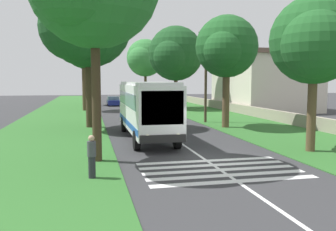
# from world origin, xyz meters

# --- Properties ---
(ground) EXTENTS (160.00, 160.00, 0.00)m
(ground) POSITION_xyz_m (0.00, 0.00, 0.00)
(ground) COLOR #333335
(grass_verge_left) EXTENTS (120.00, 8.00, 0.04)m
(grass_verge_left) POSITION_xyz_m (15.00, 8.20, 0.02)
(grass_verge_left) COLOR #2D6628
(grass_verge_left) RESTS_ON ground
(grass_verge_right) EXTENTS (120.00, 8.00, 0.04)m
(grass_verge_right) POSITION_xyz_m (15.00, -8.20, 0.02)
(grass_verge_right) COLOR #2D6628
(grass_verge_right) RESTS_ON ground
(centre_line) EXTENTS (110.00, 0.16, 0.01)m
(centre_line) POSITION_xyz_m (15.00, 0.00, 0.00)
(centre_line) COLOR silver
(centre_line) RESTS_ON ground
(coach_bus) EXTENTS (11.16, 2.62, 3.73)m
(coach_bus) POSITION_xyz_m (6.92, 1.80, 2.15)
(coach_bus) COLOR white
(coach_bus) RESTS_ON ground
(zebra_crossing) EXTENTS (4.05, 6.80, 0.01)m
(zebra_crossing) POSITION_xyz_m (-2.12, 0.00, 0.00)
(zebra_crossing) COLOR silver
(zebra_crossing) RESTS_ON ground
(trailing_car_0) EXTENTS (4.30, 1.78, 1.43)m
(trailing_car_0) POSITION_xyz_m (25.81, -1.91, 0.67)
(trailing_car_0) COLOR #B7A893
(trailing_car_0) RESTS_ON ground
(trailing_car_1) EXTENTS (4.30, 1.78, 1.43)m
(trailing_car_1) POSITION_xyz_m (32.39, -2.01, 0.67)
(trailing_car_1) COLOR silver
(trailing_car_1) RESTS_ON ground
(trailing_car_2) EXTENTS (4.30, 1.78, 1.43)m
(trailing_car_2) POSITION_xyz_m (38.62, 1.84, 0.67)
(trailing_car_2) COLOR navy
(trailing_car_2) RESTS_ON ground
(trailing_minibus_0) EXTENTS (6.00, 2.14, 2.53)m
(trailing_minibus_0) POSITION_xyz_m (47.80, -1.89, 1.55)
(trailing_minibus_0) COLOR #BFB299
(trailing_minibus_0) RESTS_ON ground
(roadside_tree_left_1) EXTENTS (5.51, 4.70, 10.00)m
(roadside_tree_left_1) POSITION_xyz_m (30.18, 6.12, 7.52)
(roadside_tree_left_1) COLOR #4C3826
(roadside_tree_left_1) RESTS_ON grass_verge_left
(roadside_tree_left_2) EXTENTS (8.48, 7.10, 11.78)m
(roadside_tree_left_2) POSITION_xyz_m (13.23, 5.67, 8.11)
(roadside_tree_left_2) COLOR #3D2D1E
(roadside_tree_left_2) RESTS_ON grass_verge_left
(roadside_tree_left_3) EXTENTS (5.89, 5.00, 10.30)m
(roadside_tree_left_3) POSITION_xyz_m (41.19, 5.42, 7.68)
(roadside_tree_left_3) COLOR #3D2D1E
(roadside_tree_left_3) RESTS_ON grass_verge_left
(roadside_tree_right_0) EXTENTS (8.94, 7.13, 11.56)m
(roadside_tree_right_0) POSITION_xyz_m (51.97, -4.96, 7.83)
(roadside_tree_right_0) COLOR #4C3826
(roadside_tree_right_0) RESTS_ON grass_verge_right
(roadside_tree_right_1) EXTENTS (5.83, 4.96, 8.97)m
(roadside_tree_right_1) POSITION_xyz_m (10.99, -5.24, 6.37)
(roadside_tree_right_1) COLOR brown
(roadside_tree_right_1) RESTS_ON grass_verge_right
(roadside_tree_right_2) EXTENTS (8.64, 7.23, 10.95)m
(roadside_tree_right_2) POSITION_xyz_m (30.55, -5.75, 7.17)
(roadside_tree_right_2) COLOR #4C3826
(roadside_tree_right_2) RESTS_ON grass_verge_right
(roadside_tree_right_3) EXTENTS (5.54, 4.72, 8.23)m
(roadside_tree_right_3) POSITION_xyz_m (0.46, -6.00, 5.80)
(roadside_tree_right_3) COLOR brown
(roadside_tree_right_3) RESTS_ON grass_verge_right
(utility_pole) EXTENTS (0.24, 1.40, 8.62)m
(utility_pole) POSITION_xyz_m (14.68, -4.88, 4.50)
(utility_pole) COLOR #473828
(utility_pole) RESTS_ON grass_verge_right
(roadside_wall) EXTENTS (70.00, 0.40, 1.02)m
(roadside_wall) POSITION_xyz_m (20.00, -11.60, 0.55)
(roadside_wall) COLOR #9E937F
(roadside_wall) RESTS_ON grass_verge_right
(roadside_building) EXTENTS (13.57, 10.11, 7.36)m
(roadside_building) POSITION_xyz_m (26.59, -16.65, 3.71)
(roadside_building) COLOR beige
(roadside_building) RESTS_ON ground
(pedestrian) EXTENTS (0.34, 0.34, 1.69)m
(pedestrian) POSITION_xyz_m (-2.37, 5.40, 0.91)
(pedestrian) COLOR #26262D
(pedestrian) RESTS_ON grass_verge_left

